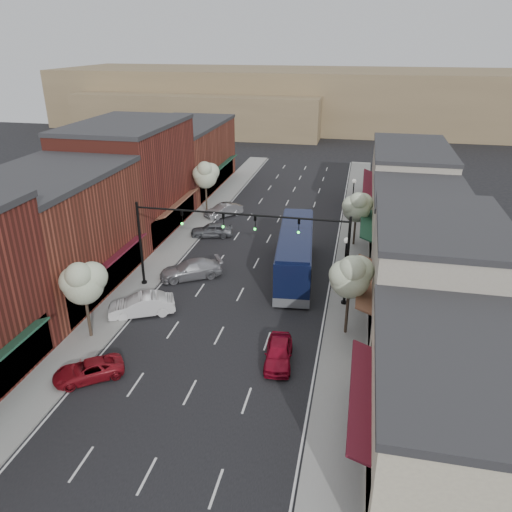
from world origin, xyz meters
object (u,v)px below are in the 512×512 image
Objects in this scene: tree_right_far at (357,206)px; parked_car_d at (212,230)px; signal_mast_left at (168,234)px; parked_car_b at (142,305)px; lamp_post_near at (346,255)px; parked_car_c at (191,269)px; red_hatchback at (279,353)px; tree_right_near at (351,275)px; parked_car_a at (88,370)px; coach_bus at (295,252)px; signal_mast_right at (315,246)px; tree_left_far at (206,174)px; lamp_post_far at (353,192)px; parked_car_e at (224,210)px; tree_left_near at (83,281)px.

tree_right_far reaches higher than parked_car_d.
parked_car_b is (-0.58, -4.47, -3.85)m from signal_mast_left.
lamp_post_near is 12.72m from parked_car_c.
tree_right_far is at bearing 96.82° from parked_car_c.
red_hatchback is 0.87× the size of parked_car_b.
signal_mast_left is 1.38× the size of tree_right_near.
coach_bus is at bearing 112.85° from parked_car_a.
coach_bus is 13.40m from parked_car_b.
signal_mast_right is 11.24m from signal_mast_left.
tree_right_near is 1.10× the size of tree_right_far.
signal_mast_right is 2.04× the size of parked_car_a.
parked_car_b is (0.00, 7.54, 0.21)m from parked_car_a.
parked_car_a is 0.86× the size of parked_car_b.
signal_mast_right reaches higher than coach_bus.
coach_bus is at bearing 38.47° from parked_car_d.
parked_car_a is (-14.00, -14.51, -2.44)m from lamp_post_near.
parked_car_d is (-13.50, 8.89, -2.29)m from lamp_post_near.
parked_car_c is 1.24× the size of parked_car_d.
tree_right_near is 0.47× the size of coach_bus.
lamp_post_near reaches higher than red_hatchback.
tree_left_far reaches higher than parked_car_d.
parked_car_d is at bearing 134.83° from signal_mast_right.
tree_right_far is 8.13m from lamp_post_far.
lamp_post_far is 0.35× the size of coach_bus.
lamp_post_far is at bearing 124.27° from parked_car_b.
lamp_post_far is 14.39m from parked_car_e.
tree_right_far is 1.22× the size of lamp_post_far.
parked_car_a is 0.93× the size of parked_car_e.
parked_car_c is (-9.13, 10.18, 0.06)m from red_hatchback.
tree_right_far is 1.33× the size of red_hatchback.
tree_left_far is 29.25m from red_hatchback.
lamp_post_near is at bearing -93.31° from tree_right_far.
red_hatchback is (-3.93, -20.07, -3.30)m from tree_right_far.
tree_left_near is 5.77m from parked_car_a.
parked_car_b reaches higher than parked_car_a.
signal_mast_right is at bearing 29.54° from parked_car_d.
parked_car_c reaches higher than red_hatchback.
tree_left_near is (-16.60, -4.00, -0.23)m from tree_right_near.
signal_mast_right is 17.34m from parked_car_a.
signal_mast_left is (-11.24, 0.00, 0.00)m from signal_mast_right.
tree_left_far is at bearing 110.18° from red_hatchback.
coach_bus is at bearing 46.70° from tree_left_near.
lamp_post_far is 16.18m from parked_car_d.
tree_right_far is at bearing 40.54° from signal_mast_left.
parked_car_c is (-13.06, -9.89, -3.24)m from tree_right_far.
signal_mast_right is at bearing -52.29° from tree_left_far.
parked_car_e is (-14.55, 5.63, -3.28)m from tree_right_far.
tree_left_near is 1.31× the size of parked_car_e.
parked_car_a is 0.78× the size of parked_car_c.
parked_car_b reaches higher than parked_car_d.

